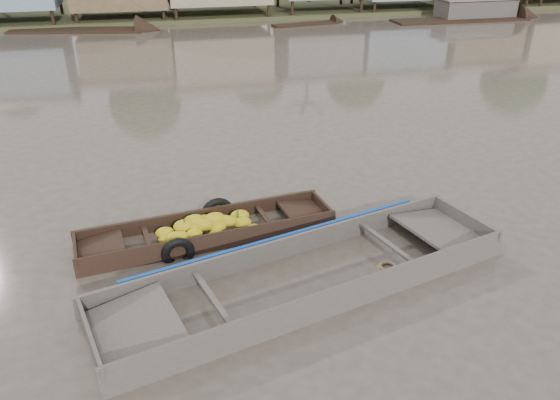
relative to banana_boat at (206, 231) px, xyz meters
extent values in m
plane|color=#4C443A|center=(1.69, -1.11, -0.14)|extent=(120.00, 120.00, 0.00)
cube|color=#384723|center=(1.69, 31.89, -0.14)|extent=(120.00, 12.00, 0.50)
cube|color=black|center=(0.05, 0.01, -0.22)|extent=(5.30, 1.64, 0.08)
cube|color=black|center=(-0.02, 0.57, -0.01)|extent=(5.31, 0.81, 0.49)
cube|color=black|center=(0.12, -0.56, -0.01)|extent=(5.31, 0.81, 0.49)
cube|color=black|center=(2.64, 0.33, -0.01)|extent=(0.20, 1.16, 0.47)
cube|color=black|center=(2.19, 0.28, 0.05)|extent=(1.03, 1.10, 0.19)
cube|color=black|center=(-2.54, -0.32, -0.01)|extent=(0.20, 1.16, 0.47)
cube|color=black|center=(-2.09, -0.26, 0.05)|extent=(1.03, 1.10, 0.19)
cube|color=black|center=(-1.19, -0.15, 0.09)|extent=(0.24, 1.12, 0.05)
cube|color=black|center=(1.29, 0.16, 0.09)|extent=(0.24, 1.12, 0.05)
ellipsoid|color=yellow|center=(-0.20, 0.02, 0.27)|extent=(0.44, 0.33, 0.25)
ellipsoid|color=yellow|center=(-0.12, 0.22, 0.12)|extent=(0.37, 0.28, 0.21)
ellipsoid|color=yellow|center=(-0.18, 0.10, 0.16)|extent=(0.41, 0.31, 0.23)
ellipsoid|color=yellow|center=(-0.83, 0.02, 0.06)|extent=(0.42, 0.32, 0.24)
ellipsoid|color=yellow|center=(0.77, 0.30, 0.10)|extent=(0.45, 0.34, 0.26)
ellipsoid|color=yellow|center=(-0.25, 0.25, 0.16)|extent=(0.36, 0.27, 0.21)
ellipsoid|color=yellow|center=(-0.54, -0.34, 0.02)|extent=(0.45, 0.34, 0.25)
ellipsoid|color=yellow|center=(-0.15, -0.09, 0.19)|extent=(0.43, 0.32, 0.24)
ellipsoid|color=yellow|center=(0.20, 0.00, 0.27)|extent=(0.47, 0.35, 0.27)
ellipsoid|color=yellow|center=(0.39, 0.00, 0.19)|extent=(0.42, 0.32, 0.24)
ellipsoid|color=yellow|center=(-0.81, -0.15, 0.00)|extent=(0.36, 0.27, 0.20)
ellipsoid|color=yellow|center=(-0.02, -0.15, 0.24)|extent=(0.44, 0.33, 0.25)
ellipsoid|color=yellow|center=(-0.54, -0.26, 0.08)|extent=(0.41, 0.31, 0.23)
ellipsoid|color=yellow|center=(-0.13, 0.17, 0.15)|extent=(0.41, 0.31, 0.23)
ellipsoid|color=yellow|center=(0.25, 0.36, 0.08)|extent=(0.40, 0.30, 0.23)
ellipsoid|color=yellow|center=(-0.25, -0.28, 0.14)|extent=(0.35, 0.27, 0.20)
ellipsoid|color=yellow|center=(0.77, -0.04, 0.12)|extent=(0.42, 0.32, 0.24)
ellipsoid|color=yellow|center=(-0.02, 0.12, 0.18)|extent=(0.44, 0.33, 0.25)
ellipsoid|color=yellow|center=(0.13, -0.08, 0.19)|extent=(0.41, 0.31, 0.24)
ellipsoid|color=yellow|center=(0.24, -0.14, 0.15)|extent=(0.40, 0.30, 0.23)
ellipsoid|color=yellow|center=(0.18, -0.29, 0.05)|extent=(0.37, 0.28, 0.21)
ellipsoid|color=yellow|center=(0.98, -0.20, 0.02)|extent=(0.38, 0.29, 0.22)
ellipsoid|color=yellow|center=(-0.74, -0.40, -0.02)|extent=(0.37, 0.28, 0.21)
ellipsoid|color=yellow|center=(0.50, -0.09, 0.21)|extent=(0.36, 0.27, 0.21)
ellipsoid|color=yellow|center=(-0.63, -0.26, 0.08)|extent=(0.46, 0.35, 0.26)
ellipsoid|color=yellow|center=(-0.44, 0.00, 0.18)|extent=(0.46, 0.35, 0.26)
ellipsoid|color=yellow|center=(0.28, 0.39, 0.07)|extent=(0.38, 0.29, 0.22)
cylinder|color=#3F6626|center=(-0.42, -0.05, 0.26)|extent=(0.04, 0.04, 0.17)
cylinder|color=#3F6626|center=(0.23, 0.03, 0.26)|extent=(0.04, 0.04, 0.17)
cylinder|color=#3F6626|center=(0.70, 0.09, 0.26)|extent=(0.04, 0.04, 0.17)
torus|color=black|center=(0.34, 0.69, 0.01)|extent=(0.76, 0.26, 0.74)
torus|color=black|center=(-0.62, -0.72, 0.01)|extent=(0.68, 0.25, 0.66)
cube|color=#45403A|center=(1.60, -2.09, -0.22)|extent=(7.79, 3.54, 0.08)
cube|color=#45403A|center=(1.36, -1.19, 0.05)|extent=(7.58, 2.15, 0.62)
cube|color=#45403A|center=(1.84, -2.99, 0.05)|extent=(7.58, 2.15, 0.62)
cube|color=#45403A|center=(5.29, -1.11, 0.05)|extent=(0.54, 1.85, 0.59)
cube|color=#45403A|center=(4.65, -1.28, 0.13)|extent=(1.70, 1.92, 0.24)
cube|color=#45403A|center=(-2.09, -3.06, 0.05)|extent=(0.54, 1.85, 0.59)
cube|color=#45403A|center=(-1.45, -2.89, 0.13)|extent=(1.70, 1.92, 0.24)
cube|color=#45403A|center=(-0.16, -2.55, 0.18)|extent=(0.56, 1.79, 0.05)
cube|color=#45403A|center=(3.36, -1.62, 0.18)|extent=(0.56, 1.79, 0.05)
cube|color=#665E54|center=(1.60, -2.09, -0.17)|extent=(5.99, 2.93, 0.02)
cube|color=#1043A4|center=(1.35, -1.13, 0.29)|extent=(6.11, 1.70, 0.15)
torus|color=olive|center=(3.23, -1.98, -0.14)|extent=(0.44, 0.44, 0.06)
torus|color=olive|center=(3.23, -1.98, -0.10)|extent=(0.35, 0.35, 0.06)
cube|color=black|center=(9.00, 23.94, -0.19)|extent=(4.33, 1.60, 0.35)
cube|color=black|center=(-4.67, 25.05, -0.19)|extent=(7.88, 3.17, 0.35)
cube|color=black|center=(19.19, 23.12, -0.19)|extent=(8.98, 2.09, 0.35)
cube|color=black|center=(20.69, 23.89, 0.41)|extent=(5.00, 2.00, 1.20)
camera|label=1|loc=(-0.79, -9.87, 5.79)|focal=35.00mm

